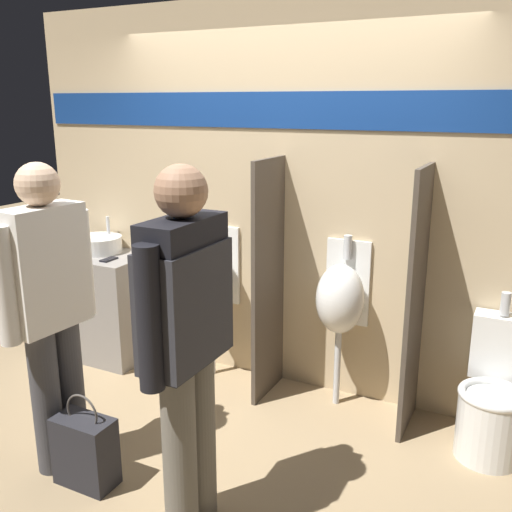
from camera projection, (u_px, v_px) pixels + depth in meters
The scene contains 13 objects.
ground_plane at pixel (245, 412), 3.83m from camera, with size 16.00×16.00×0.00m, color #997F5B.
display_wall at pixel (283, 199), 3.99m from camera, with size 4.19×0.07×2.70m.
sink_counter at pixel (93, 303), 4.66m from camera, with size 0.96×0.51×0.85m.
sink_basin at pixel (98, 244), 4.56m from camera, with size 0.38×0.38×0.27m.
cell_phone at pixel (109, 259), 4.34m from camera, with size 0.07×0.14×0.01m.
divider_near_counter at pixel (268, 281), 3.90m from camera, with size 0.03×0.46×1.67m.
divider_mid at pixel (415, 303), 3.47m from camera, with size 0.03×0.46×1.67m.
urinal_near_counter at pixel (212, 278), 4.20m from camera, with size 0.32×0.33×1.17m.
urinal_far at pixel (341, 298), 3.77m from camera, with size 0.32×0.33×1.17m.
toilet at pixel (492, 402), 3.34m from camera, with size 0.38×0.55×0.94m.
person_in_vest at pixel (186, 329), 2.57m from camera, with size 0.23×0.62×1.77m.
person_with_lanyard at pixel (50, 306), 3.07m from camera, with size 0.23×0.60×1.73m.
shopping_bag at pixel (85, 450), 3.08m from camera, with size 0.33×0.18×0.53m.
Camera 1 is at (1.60, -3.02, 2.02)m, focal length 40.00 mm.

